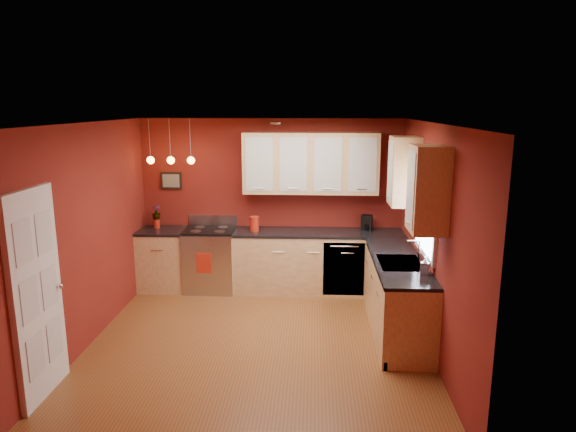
{
  "coord_description": "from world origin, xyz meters",
  "views": [
    {
      "loc": [
        0.65,
        -5.67,
        2.8
      ],
      "look_at": [
        0.31,
        1.0,
        1.35
      ],
      "focal_mm": 32.0,
      "sensor_mm": 36.0,
      "label": 1
    }
  ],
  "objects_px": {
    "red_canister": "(254,224)",
    "coffee_maker": "(367,223)",
    "sink": "(400,265)",
    "gas_range": "(211,259)",
    "soap_pump": "(425,265)"
  },
  "relations": [
    {
      "from": "coffee_maker",
      "to": "sink",
      "type": "bearing_deg",
      "value": -66.35
    },
    {
      "from": "red_canister",
      "to": "coffee_maker",
      "type": "height_order",
      "value": "coffee_maker"
    },
    {
      "from": "sink",
      "to": "coffee_maker",
      "type": "xyz_separation_m",
      "value": [
        -0.25,
        1.62,
        0.13
      ]
    },
    {
      "from": "gas_range",
      "to": "sink",
      "type": "relative_size",
      "value": 1.59
    },
    {
      "from": "red_canister",
      "to": "coffee_maker",
      "type": "xyz_separation_m",
      "value": [
        1.69,
        0.14,
        -0.01
      ]
    },
    {
      "from": "coffee_maker",
      "to": "soap_pump",
      "type": "relative_size",
      "value": 1.09
    },
    {
      "from": "gas_range",
      "to": "red_canister",
      "type": "height_order",
      "value": "red_canister"
    },
    {
      "from": "gas_range",
      "to": "soap_pump",
      "type": "relative_size",
      "value": 5.23
    },
    {
      "from": "soap_pump",
      "to": "red_canister",
      "type": "bearing_deg",
      "value": 138.2
    },
    {
      "from": "gas_range",
      "to": "sink",
      "type": "xyz_separation_m",
      "value": [
        2.62,
        -1.5,
        0.43
      ]
    },
    {
      "from": "sink",
      "to": "gas_range",
      "type": "bearing_deg",
      "value": 150.22
    },
    {
      "from": "gas_range",
      "to": "red_canister",
      "type": "bearing_deg",
      "value": -1.93
    },
    {
      "from": "gas_range",
      "to": "soap_pump",
      "type": "height_order",
      "value": "soap_pump"
    },
    {
      "from": "soap_pump",
      "to": "sink",
      "type": "bearing_deg",
      "value": 114.88
    },
    {
      "from": "gas_range",
      "to": "sink",
      "type": "height_order",
      "value": "sink"
    }
  ]
}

